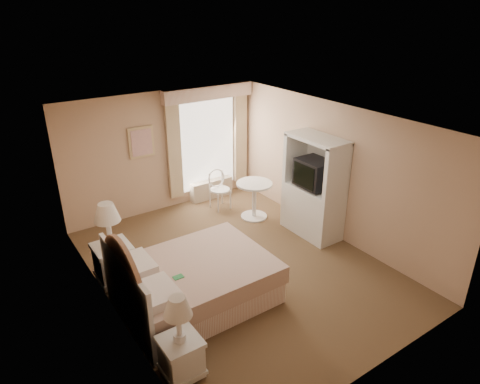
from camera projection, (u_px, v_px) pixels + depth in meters
room at (238, 199)px, 6.70m from camera, size 4.21×5.51×2.51m
window at (209, 140)px, 9.20m from camera, size 2.05×0.22×2.51m
framed_art at (141, 142)px, 8.39m from camera, size 0.52×0.04×0.62m
bed at (190, 282)px, 6.20m from camera, size 2.15×1.68×1.49m
nightstand_near at (181, 347)px, 4.95m from camera, size 0.46×0.46×1.11m
nightstand_far at (112, 253)px, 6.64m from camera, size 0.55×0.55×1.34m
round_table at (254, 194)px, 8.64m from camera, size 0.72×0.72×0.76m
cafe_chair at (219, 186)px, 9.07m from camera, size 0.42×0.42×0.85m
armoire at (314, 195)px, 7.95m from camera, size 0.57×1.15×1.91m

